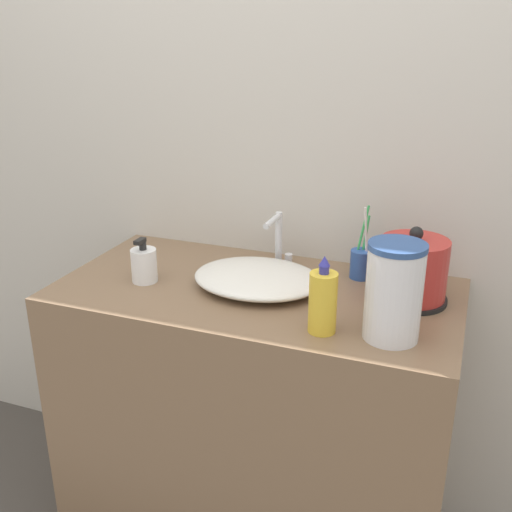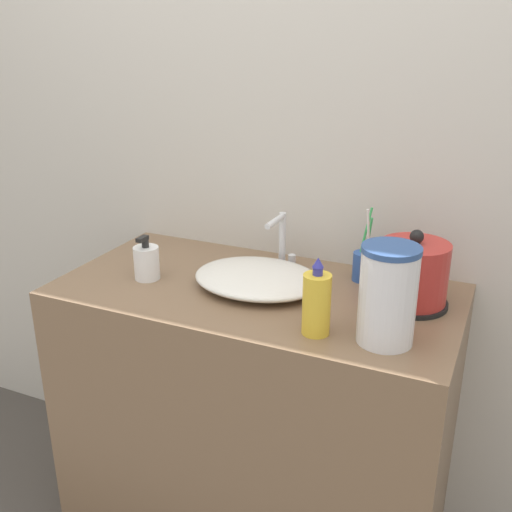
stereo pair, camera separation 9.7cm
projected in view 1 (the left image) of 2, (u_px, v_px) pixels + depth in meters
The scene contains 9 objects.
wall_back at pixel (292, 132), 1.84m from camera, with size 6.00×0.04×2.60m.
vanity_counter at pixel (256, 420), 1.88m from camera, with size 1.15×0.58×0.90m.
sink_basin at pixel (257, 278), 1.71m from camera, with size 0.37×0.30×0.06m.
faucet at pixel (278, 238), 1.84m from camera, with size 0.06×0.13×0.17m.
electric_kettle at pixel (412, 272), 1.61m from camera, with size 0.20×0.20×0.21m.
toothbrush_cup at pixel (361, 262), 1.77m from camera, with size 0.07×0.07×0.22m.
lotion_bottle at pixel (144, 265), 1.74m from camera, with size 0.08×0.08×0.14m.
shampoo_bottle at pixel (323, 301), 1.45m from camera, with size 0.07×0.07×0.20m.
water_pitcher at pixel (394, 292), 1.40m from camera, with size 0.14×0.14×0.24m.
Camera 1 is at (0.55, -1.17, 1.61)m, focal length 42.00 mm.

